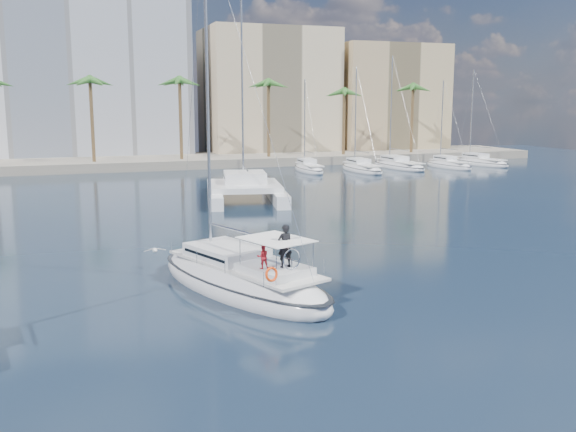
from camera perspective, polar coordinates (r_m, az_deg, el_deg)
name	(u,v)px	position (r m, az deg, el deg)	size (l,w,h in m)	color
ground	(278,282)	(31.92, -0.88, -5.90)	(160.00, 160.00, 0.00)	black
quay	(137,162)	(90.98, -13.31, 4.68)	(120.00, 14.00, 1.20)	gray
building_modern	(39,65)	(102.23, -21.25, 12.37)	(42.00, 16.00, 28.00)	silver
building_beige	(268,94)	(104.06, -1.76, 10.78)	(20.00, 14.00, 20.00)	#C8B48F
building_tan_right	(386,101)	(110.03, 8.69, 10.11)	(18.00, 12.00, 18.00)	tan
palm_centre	(137,90)	(86.64, -13.27, 10.83)	(3.60, 3.60, 12.30)	brown
palm_right	(373,92)	(96.59, 7.58, 10.91)	(3.60, 3.60, 12.30)	brown
main_sloop	(241,279)	(30.48, -4.19, -5.64)	(7.87, 12.69, 17.97)	white
catamaran	(245,186)	(58.72, -3.85, 2.64)	(9.37, 14.58, 19.47)	white
seagull	(155,250)	(34.90, -11.76, -2.97)	(1.17, 0.50, 0.22)	silver
moored_yacht_a	(309,172)	(82.18, 1.86, 3.97)	(2.72, 9.35, 11.90)	white
moored_yacht_b	(362,171)	(82.96, 6.56, 3.96)	(3.14, 10.78, 13.72)	white
moored_yacht_c	(399,168)	(87.73, 9.81, 4.21)	(3.55, 12.21, 15.54)	white
moored_yacht_d	(449,168)	(89.41, 14.09, 4.17)	(2.72, 9.35, 11.90)	white
moored_yacht_e	(480,165)	(94.75, 16.71, 4.36)	(3.14, 10.78, 13.72)	white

